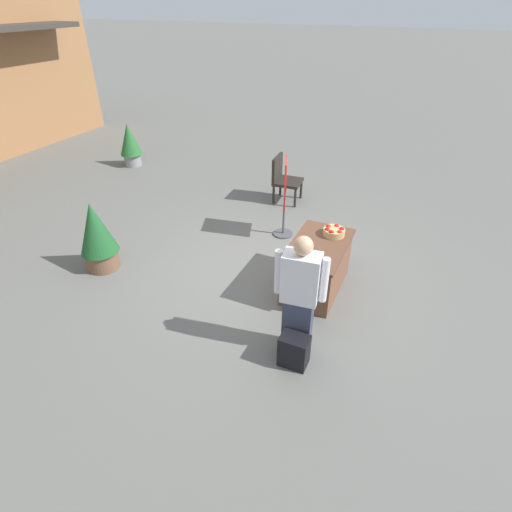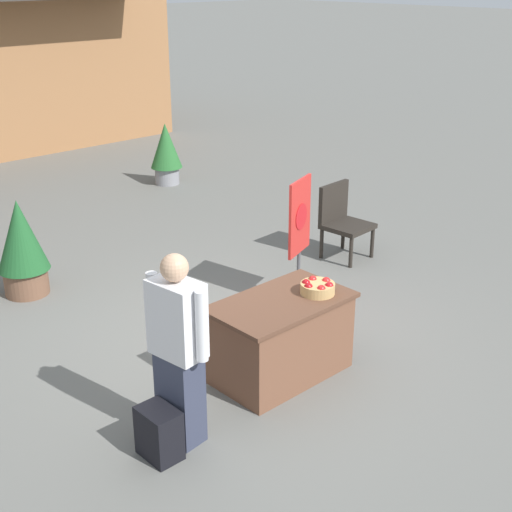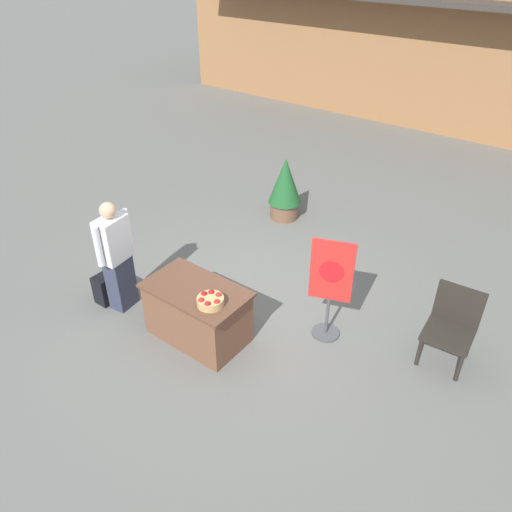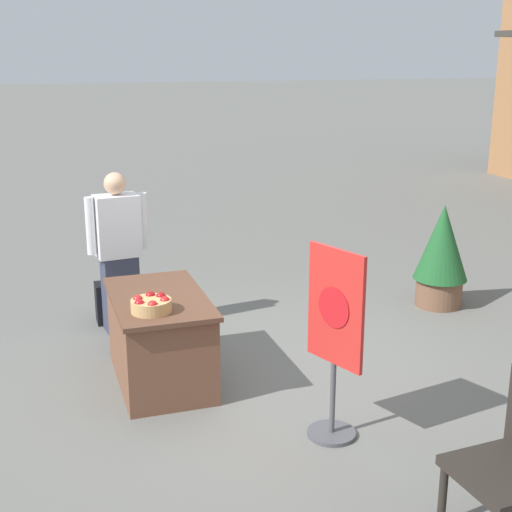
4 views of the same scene
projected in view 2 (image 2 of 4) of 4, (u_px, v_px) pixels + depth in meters
The scene contains 9 objects.
ground_plane at pixel (238, 339), 7.31m from camera, with size 120.00×120.00×0.00m, color slate.
display_table at pixel (281, 338), 6.54m from camera, with size 1.30×0.77×0.76m.
apple_basket at pixel (318, 287), 6.51m from camera, with size 0.32×0.32×0.13m.
person_visitor at pixel (178, 350), 5.46m from camera, with size 0.31×0.61×1.61m.
backpack at pixel (159, 433), 5.49m from camera, with size 0.24×0.34×0.42m.
poster_board at pixel (299, 237), 7.90m from camera, with size 0.50×0.36×1.43m.
patio_chair at pixel (342, 218), 9.23m from camera, with size 0.59×0.59×0.96m.
potted_plant_near_right at pixel (166, 151), 12.34m from camera, with size 0.55×0.55×1.07m.
potted_plant_far_right at pixel (22, 245), 8.11m from camera, with size 0.59×0.59×1.14m.
Camera 2 is at (-4.27, -4.84, 3.54)m, focal length 50.00 mm.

